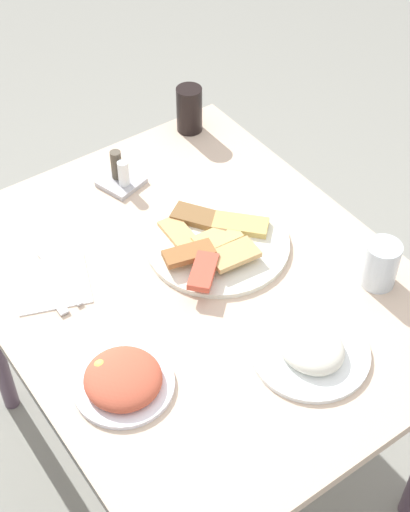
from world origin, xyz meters
TOP-DOWN VIEW (x-y plane):
  - ground_plane at (0.00, 0.00)m, footprint 6.00×6.00m
  - dining_table at (0.00, 0.00)m, footprint 1.02×0.82m
  - pide_platter at (0.06, -0.09)m, footprint 0.32×0.32m
  - salad_plate_greens at (-0.29, -0.07)m, footprint 0.23×0.23m
  - salad_plate_rice at (-0.14, 0.26)m, footprint 0.19×0.19m
  - soda_can at (0.45, -0.29)m, footprint 0.09×0.09m
  - drinking_glass at (-0.22, -0.31)m, footprint 0.07×0.07m
  - paper_napkin at (0.17, 0.25)m, footprint 0.19×0.19m
  - fork at (0.17, 0.23)m, footprint 0.18×0.01m
  - spoon at (0.17, 0.27)m, footprint 0.19×0.02m
  - condiment_caddy at (0.36, -0.03)m, footprint 0.11×0.11m

SIDE VIEW (x-z plane):
  - ground_plane at x=0.00m, z-range 0.00..0.00m
  - dining_table at x=0.00m, z-range 0.27..0.97m
  - paper_napkin at x=0.17m, z-range 0.70..0.71m
  - fork at x=0.17m, z-range 0.71..0.71m
  - spoon at x=0.17m, z-range 0.71..0.71m
  - pide_platter at x=0.06m, z-range 0.69..0.74m
  - salad_plate_greens at x=-0.29m, z-range 0.70..0.75m
  - salad_plate_rice at x=-0.14m, z-range 0.70..0.75m
  - condiment_caddy at x=0.36m, z-range 0.69..0.77m
  - drinking_glass at x=-0.22m, z-range 0.70..0.81m
  - soda_can at x=0.45m, z-range 0.70..0.83m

